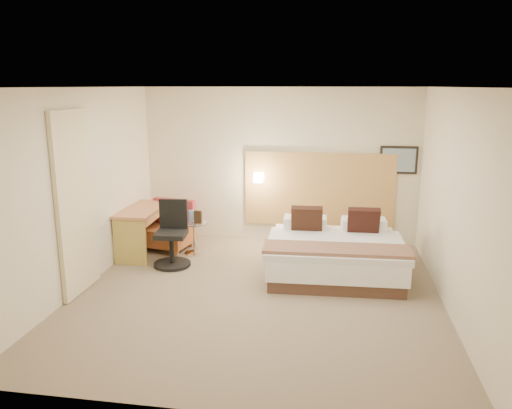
% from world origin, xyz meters
% --- Properties ---
extents(floor, '(4.80, 5.00, 0.02)m').
position_xyz_m(floor, '(0.00, 0.00, -0.01)').
color(floor, '#786650').
rests_on(floor, ground).
extents(ceiling, '(4.80, 5.00, 0.02)m').
position_xyz_m(ceiling, '(0.00, 0.00, 2.71)').
color(ceiling, white).
rests_on(ceiling, floor).
extents(wall_back, '(4.80, 0.02, 2.70)m').
position_xyz_m(wall_back, '(0.00, 2.51, 1.35)').
color(wall_back, beige).
rests_on(wall_back, floor).
extents(wall_front, '(4.80, 0.02, 2.70)m').
position_xyz_m(wall_front, '(0.00, -2.51, 1.35)').
color(wall_front, beige).
rests_on(wall_front, floor).
extents(wall_left, '(0.02, 5.00, 2.70)m').
position_xyz_m(wall_left, '(-2.41, 0.00, 1.35)').
color(wall_left, beige).
rests_on(wall_left, floor).
extents(wall_right, '(0.02, 5.00, 2.70)m').
position_xyz_m(wall_right, '(2.41, 0.00, 1.35)').
color(wall_right, beige).
rests_on(wall_right, floor).
extents(headboard_panel, '(2.60, 0.04, 1.30)m').
position_xyz_m(headboard_panel, '(0.70, 2.47, 0.95)').
color(headboard_panel, tan).
rests_on(headboard_panel, wall_back).
extents(art_frame, '(0.62, 0.03, 0.47)m').
position_xyz_m(art_frame, '(2.02, 2.48, 1.50)').
color(art_frame, black).
rests_on(art_frame, wall_back).
extents(art_canvas, '(0.54, 0.01, 0.39)m').
position_xyz_m(art_canvas, '(2.02, 2.46, 1.50)').
color(art_canvas, gray).
rests_on(art_canvas, wall_back).
extents(lamp_arm, '(0.02, 0.12, 0.02)m').
position_xyz_m(lamp_arm, '(-0.35, 2.42, 1.15)').
color(lamp_arm, white).
rests_on(lamp_arm, wall_back).
extents(lamp_shade, '(0.15, 0.15, 0.15)m').
position_xyz_m(lamp_shade, '(-0.35, 2.36, 1.15)').
color(lamp_shade, '#FFEDC6').
rests_on(lamp_shade, wall_back).
extents(curtain, '(0.06, 0.90, 2.42)m').
position_xyz_m(curtain, '(-2.36, -0.25, 1.22)').
color(curtain, beige).
rests_on(curtain, wall_left).
extents(bottle_a, '(0.07, 0.07, 0.20)m').
position_xyz_m(bottle_a, '(-1.34, 1.49, 0.64)').
color(bottle_a, '#859CCE').
rests_on(bottle_a, side_table).
extents(bottle_b, '(0.07, 0.07, 0.20)m').
position_xyz_m(bottle_b, '(-1.31, 1.52, 0.64)').
color(bottle_b, '#8EB5DC').
rests_on(bottle_b, side_table).
extents(menu_folder, '(0.13, 0.06, 0.21)m').
position_xyz_m(menu_folder, '(-1.19, 1.41, 0.65)').
color(menu_folder, '#362516').
rests_on(menu_folder, side_table).
extents(bed, '(2.01, 1.96, 0.95)m').
position_xyz_m(bed, '(1.01, 1.01, 0.31)').
color(bed, '#492F24').
rests_on(bed, floor).
extents(lounge_chair, '(0.88, 0.80, 0.81)m').
position_xyz_m(lounge_chair, '(-1.80, 1.71, 0.32)').
color(lounge_chair, tan).
rests_on(lounge_chair, floor).
extents(side_table, '(0.54, 0.54, 0.54)m').
position_xyz_m(side_table, '(-1.28, 1.48, 0.30)').
color(side_table, silver).
rests_on(side_table, floor).
extents(desk, '(0.61, 1.26, 0.77)m').
position_xyz_m(desk, '(-2.11, 1.39, 0.61)').
color(desk, '#B56D47').
rests_on(desk, floor).
extents(desk_chair, '(0.62, 0.62, 1.00)m').
position_xyz_m(desk_chair, '(-1.47, 0.92, 0.41)').
color(desk_chair, black).
rests_on(desk_chair, floor).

